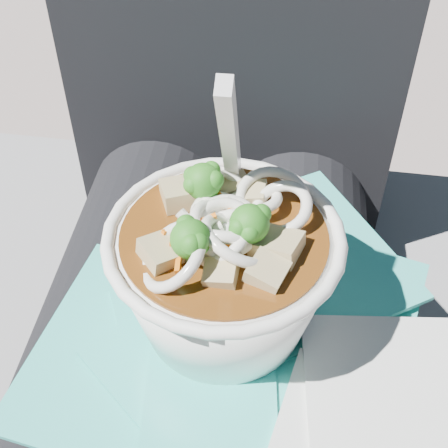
# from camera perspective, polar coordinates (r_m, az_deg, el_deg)

# --- Properties ---
(stone_ledge) EXTENTS (1.02, 0.53, 0.49)m
(stone_ledge) POSITION_cam_1_polar(r_m,az_deg,el_deg) (0.91, -0.27, -15.95)
(stone_ledge) COLOR slate
(stone_ledge) RESTS_ON ground
(lap) EXTENTS (0.31, 0.48, 0.15)m
(lap) POSITION_cam_1_polar(r_m,az_deg,el_deg) (0.57, -2.33, -13.43)
(lap) COLOR black
(lap) RESTS_ON stone_ledge
(person_body) EXTENTS (0.34, 0.94, 1.03)m
(person_body) POSITION_cam_1_polar(r_m,az_deg,el_deg) (0.61, -1.06, -5.16)
(person_body) COLOR black
(person_body) RESTS_ON ground
(plastic_bag) EXTENTS (0.32, 0.41, 0.02)m
(plastic_bag) POSITION_cam_1_polar(r_m,az_deg,el_deg) (0.48, 1.60, -11.60)
(plastic_bag) COLOR #2CB8AB
(plastic_bag) RESTS_ON lap
(napkins) EXTENTS (0.17, 0.20, 0.01)m
(napkins) POSITION_cam_1_polar(r_m,az_deg,el_deg) (0.44, 14.82, -18.28)
(napkins) COLOR silver
(napkins) RESTS_ON plastic_bag
(udon_bowl) EXTENTS (0.16, 0.16, 0.21)m
(udon_bowl) POSITION_cam_1_polar(r_m,az_deg,el_deg) (0.44, 0.02, -3.86)
(udon_bowl) COLOR white
(udon_bowl) RESTS_ON plastic_bag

